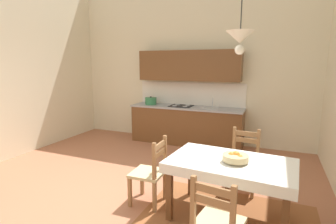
# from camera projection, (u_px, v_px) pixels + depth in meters

# --- Properties ---
(ground_plane) EXTENTS (6.38, 6.84, 0.10)m
(ground_plane) POSITION_uv_depth(u_px,v_px,m) (120.00, 200.00, 3.77)
(ground_plane) COLOR #AD6B4C
(wall_back) EXTENTS (6.38, 0.12, 4.20)m
(wall_back) POSITION_uv_depth(u_px,v_px,m) (190.00, 55.00, 6.27)
(wall_back) COLOR beige
(wall_back) RESTS_ON ground_plane
(area_rug) EXTENTS (2.10, 1.60, 0.01)m
(area_rug) POSITION_uv_depth(u_px,v_px,m) (227.00, 222.00, 3.14)
(area_rug) COLOR brown
(area_rug) RESTS_ON ground_plane
(kitchen_cabinetry) EXTENTS (2.67, 0.63, 2.20)m
(kitchen_cabinetry) POSITION_uv_depth(u_px,v_px,m) (187.00, 108.00, 6.17)
(kitchen_cabinetry) COLOR brown
(kitchen_cabinetry) RESTS_ON ground_plane
(dining_table) EXTENTS (1.53, 1.00, 0.75)m
(dining_table) POSITION_uv_depth(u_px,v_px,m) (230.00, 171.00, 3.12)
(dining_table) COLOR brown
(dining_table) RESTS_ON ground_plane
(dining_chair_kitchen_side) EXTENTS (0.45, 0.45, 0.93)m
(dining_chair_kitchen_side) POSITION_uv_depth(u_px,v_px,m) (243.00, 162.00, 3.91)
(dining_chair_kitchen_side) COLOR #D1BC89
(dining_chair_kitchen_side) RESTS_ON ground_plane
(dining_chair_tv_side) EXTENTS (0.43, 0.43, 0.93)m
(dining_chair_tv_side) POSITION_uv_depth(u_px,v_px,m) (150.00, 173.00, 3.51)
(dining_chair_tv_side) COLOR #D1BC89
(dining_chair_tv_side) RESTS_ON ground_plane
(fruit_bowl) EXTENTS (0.30, 0.30, 0.12)m
(fruit_bowl) POSITION_uv_depth(u_px,v_px,m) (235.00, 158.00, 3.04)
(fruit_bowl) COLOR tan
(fruit_bowl) RESTS_ON dining_table
(pendant_lamp) EXTENTS (0.32, 0.32, 0.80)m
(pendant_lamp) POSITION_uv_depth(u_px,v_px,m) (240.00, 38.00, 2.92)
(pendant_lamp) COLOR black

